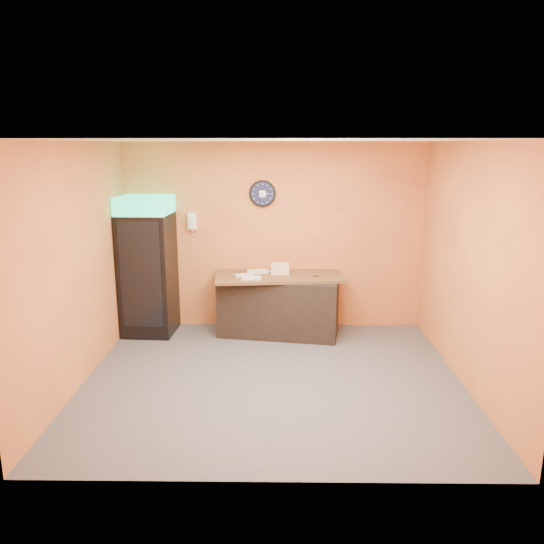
{
  "coord_description": "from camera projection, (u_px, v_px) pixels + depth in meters",
  "views": [
    {
      "loc": [
        0.07,
        -5.91,
        2.76
      ],
      "look_at": [
        -0.02,
        0.6,
        1.19
      ],
      "focal_mm": 35.0,
      "sensor_mm": 36.0,
      "label": 1
    }
  ],
  "objects": [
    {
      "name": "prep_counter",
      "position": [
        279.0,
        306.0,
        7.86
      ],
      "size": [
        1.82,
        1.03,
        0.86
      ],
      "primitive_type": "cube",
      "rotation": [
        0.0,
        0.0,
        -0.16
      ],
      "color": "black",
      "rests_on": "floor"
    },
    {
      "name": "butcher_paper",
      "position": [
        279.0,
        276.0,
        7.75
      ],
      "size": [
        1.92,
        0.98,
        0.04
      ],
      "primitive_type": "cube",
      "rotation": [
        0.0,
        0.0,
        0.08
      ],
      "color": "brown",
      "rests_on": "prep_counter"
    },
    {
      "name": "kitchen_tool",
      "position": [
        278.0,
        270.0,
        7.93
      ],
      "size": [
        0.06,
        0.06,
        0.06
      ],
      "primitive_type": "cylinder",
      "color": "silver",
      "rests_on": "butcher_paper"
    },
    {
      "name": "wall_phone",
      "position": [
        192.0,
        221.0,
        7.91
      ],
      "size": [
        0.13,
        0.11,
        0.24
      ],
      "color": "white",
      "rests_on": "back_wall"
    },
    {
      "name": "floor",
      "position": [
        273.0,
        379.0,
        6.39
      ],
      "size": [
        4.5,
        4.5,
        0.0
      ],
      "primitive_type": "plane",
      "color": "#47474C",
      "rests_on": "ground"
    },
    {
      "name": "wrapped_sandwich_left",
      "position": [
        244.0,
        275.0,
        7.64
      ],
      "size": [
        0.29,
        0.19,
        0.04
      ],
      "primitive_type": "cube",
      "rotation": [
        0.0,
        0.0,
        0.34
      ],
      "color": "silver",
      "rests_on": "butcher_paper"
    },
    {
      "name": "right_wall",
      "position": [
        470.0,
        267.0,
        6.03
      ],
      "size": [
        0.02,
        4.0,
        2.8
      ],
      "primitive_type": "cube",
      "color": "orange",
      "rests_on": "floor"
    },
    {
      "name": "ceiling",
      "position": [
        273.0,
        140.0,
        5.73
      ],
      "size": [
        4.5,
        4.0,
        0.02
      ],
      "primitive_type": "cube",
      "color": "white",
      "rests_on": "back_wall"
    },
    {
      "name": "wrapped_sandwich_mid",
      "position": [
        251.0,
        278.0,
        7.48
      ],
      "size": [
        0.29,
        0.14,
        0.04
      ],
      "primitive_type": "cube",
      "rotation": [
        0.0,
        0.0,
        0.1
      ],
      "color": "silver",
      "rests_on": "butcher_paper"
    },
    {
      "name": "left_wall",
      "position": [
        77.0,
        266.0,
        6.09
      ],
      "size": [
        0.02,
        4.0,
        2.8
      ],
      "primitive_type": "cube",
      "color": "orange",
      "rests_on": "floor"
    },
    {
      "name": "wall_clock",
      "position": [
        263.0,
        194.0,
        7.83
      ],
      "size": [
        0.4,
        0.06,
        0.4
      ],
      "color": "black",
      "rests_on": "back_wall"
    },
    {
      "name": "wrapped_sandwich_right",
      "position": [
        258.0,
        272.0,
        7.85
      ],
      "size": [
        0.32,
        0.16,
        0.04
      ],
      "primitive_type": "cube",
      "rotation": [
        0.0,
        0.0,
        0.13
      ],
      "color": "silver",
      "rests_on": "butcher_paper"
    },
    {
      "name": "back_wall",
      "position": [
        274.0,
        237.0,
        8.01
      ],
      "size": [
        4.5,
        0.02,
        2.8
      ],
      "primitive_type": "cube",
      "color": "orange",
      "rests_on": "floor"
    },
    {
      "name": "beverage_cooler",
      "position": [
        148.0,
        268.0,
        7.74
      ],
      "size": [
        0.76,
        0.77,
        2.04
      ],
      "rotation": [
        0.0,
        0.0,
        -0.06
      ],
      "color": "black",
      "rests_on": "floor"
    },
    {
      "name": "sub_roll_stack",
      "position": [
        280.0,
        269.0,
        7.75
      ],
      "size": [
        0.27,
        0.09,
        0.17
      ],
      "rotation": [
        0.0,
        0.0,
        -0.0
      ],
      "color": "#F4E1BD",
      "rests_on": "butcher_paper"
    }
  ]
}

